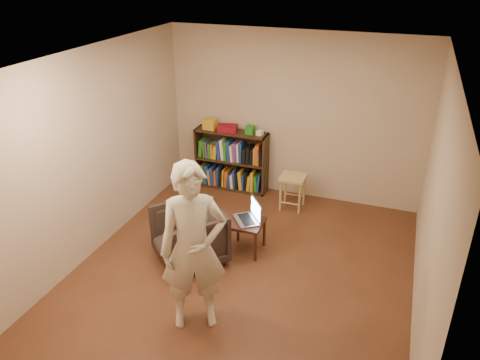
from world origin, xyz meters
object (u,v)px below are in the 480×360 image
(person, at_px, (193,249))
(laptop, at_px, (250,216))
(bookshelf, at_px, (232,163))
(side_table, at_px, (247,227))
(stool, at_px, (293,182))
(armchair, at_px, (189,236))

(person, bearing_deg, laptop, 57.88)
(bookshelf, distance_m, laptop, 1.84)
(bookshelf, bearing_deg, side_table, -63.12)
(side_table, relative_size, person, 0.24)
(side_table, height_order, person, person)
(stool, bearing_deg, side_table, -101.73)
(side_table, xyz_separation_m, person, (-0.06, -1.43, 0.56))
(bookshelf, distance_m, person, 3.23)
(bookshelf, height_order, person, person)
(bookshelf, distance_m, stool, 1.18)
(armchair, xyz_separation_m, person, (0.54, -0.97, 0.56))
(side_table, xyz_separation_m, laptop, (0.03, 0.05, 0.14))
(bookshelf, xyz_separation_m, laptop, (0.88, -1.62, 0.06))
(stool, height_order, laptop, laptop)
(side_table, distance_m, laptop, 0.15)
(person, bearing_deg, stool, 54.35)
(bookshelf, relative_size, person, 0.65)
(stool, xyz_separation_m, person, (-0.34, -2.76, 0.49))
(bookshelf, relative_size, stool, 2.22)
(bookshelf, height_order, side_table, bookshelf)
(armchair, bearing_deg, bookshelf, 137.85)
(armchair, bearing_deg, side_table, 78.23)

